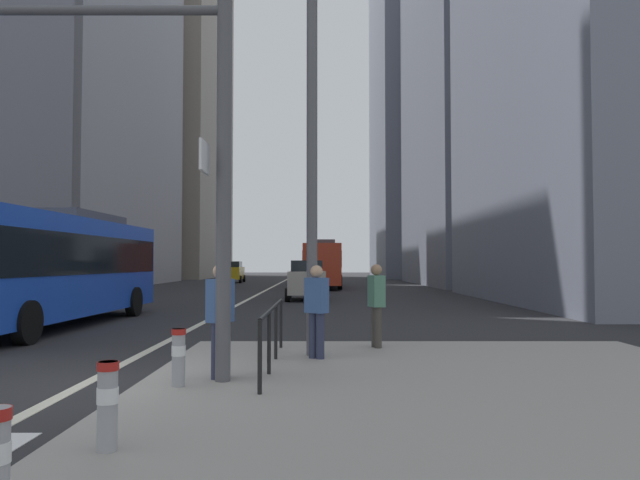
{
  "coord_description": "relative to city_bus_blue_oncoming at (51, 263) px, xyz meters",
  "views": [
    {
      "loc": [
        3.58,
        -8.91,
        1.85
      ],
      "look_at": [
        3.57,
        27.24,
        3.21
      ],
      "focal_mm": 33.44,
      "sensor_mm": 36.0,
      "label": 1
    }
  ],
  "objects": [
    {
      "name": "ground_plane",
      "position": [
        4.13,
        11.85,
        -1.84
      ],
      "size": [
        160.0,
        160.0,
        0.0
      ],
      "primitive_type": "plane",
      "color": "#28282B"
    },
    {
      "name": "median_island",
      "position": [
        9.63,
        -9.15,
        -1.76
      ],
      "size": [
        9.0,
        10.0,
        0.15
      ],
      "primitive_type": "cube",
      "color": "gray",
      "rests_on": "ground"
    },
    {
      "name": "lane_centre_line",
      "position": [
        4.13,
        21.85,
        -1.83
      ],
      "size": [
        0.2,
        80.0,
        0.01
      ],
      "primitive_type": "cube",
      "color": "beige",
      "rests_on": "ground"
    },
    {
      "name": "office_tower_left_mid",
      "position": [
        -11.87,
        30.08,
        20.89
      ],
      "size": [
        11.3,
        25.41,
        45.46
      ],
      "primitive_type": "cube",
      "color": "#9E9EA3",
      "rests_on": "ground"
    },
    {
      "name": "office_tower_left_far",
      "position": [
        -11.87,
        57.47,
        19.28
      ],
      "size": [
        13.74,
        23.54,
        42.23
      ],
      "primitive_type": "cube",
      "color": "gray",
      "rests_on": "ground"
    },
    {
      "name": "office_tower_right_mid",
      "position": [
        21.13,
        33.11,
        15.87
      ],
      "size": [
        10.12,
        21.31,
        35.42
      ],
      "primitive_type": "cube",
      "color": "slate",
      "rests_on": "ground"
    },
    {
      "name": "office_tower_right_far",
      "position": [
        21.13,
        57.38,
        18.33
      ],
      "size": [
        12.68,
        20.88,
        40.33
      ],
      "primitive_type": "cube",
      "color": "slate",
      "rests_on": "ground"
    },
    {
      "name": "city_bus_blue_oncoming",
      "position": [
        0.0,
        0.0,
        0.0
      ],
      "size": [
        2.92,
        11.19,
        3.4
      ],
      "color": "blue",
      "rests_on": "ground"
    },
    {
      "name": "city_bus_red_receding",
      "position": [
        7.86,
        26.82,
        0.0
      ],
      "size": [
        2.73,
        11.76,
        3.4
      ],
      "color": "red",
      "rests_on": "ground"
    },
    {
      "name": "car_oncoming_mid",
      "position": [
        -0.35,
        37.73,
        -0.85
      ],
      "size": [
        2.12,
        4.51,
        1.94
      ],
      "color": "gold",
      "rests_on": "ground"
    },
    {
      "name": "car_receding_near",
      "position": [
        7.06,
        12.39,
        -0.85
      ],
      "size": [
        2.09,
        4.09,
        1.94
      ],
      "color": "#B2A899",
      "rests_on": "ground"
    },
    {
      "name": "car_receding_far",
      "position": [
        6.93,
        42.3,
        -0.85
      ],
      "size": [
        2.15,
        4.23,
        1.94
      ],
      "color": "#232838",
      "rests_on": "ground"
    },
    {
      "name": "traffic_signal_gantry",
      "position": [
        3.99,
        -8.47,
        2.31
      ],
      "size": [
        6.86,
        0.65,
        6.0
      ],
      "color": "#515156",
      "rests_on": "median_island"
    },
    {
      "name": "street_lamp_post",
      "position": [
        7.56,
        -6.08,
        3.45
      ],
      "size": [
        5.5,
        0.32,
        8.0
      ],
      "color": "#56565B",
      "rests_on": "median_island"
    },
    {
      "name": "bollard_left",
      "position": [
        5.78,
        -11.62,
        -1.24
      ],
      "size": [
        0.2,
        0.2,
        0.8
      ],
      "color": "#99999E",
      "rests_on": "median_island"
    },
    {
      "name": "bollard_right",
      "position": [
        5.76,
        -8.82,
        -1.25
      ],
      "size": [
        0.2,
        0.2,
        0.79
      ],
      "color": "#99999E",
      "rests_on": "median_island"
    },
    {
      "name": "pedestrian_railing",
      "position": [
        6.93,
        -7.21,
        -0.96
      ],
      "size": [
        0.06,
        4.24,
        0.98
      ],
      "color": "black",
      "rests_on": "median_island"
    },
    {
      "name": "pedestrian_waiting",
      "position": [
        6.23,
        -8.25,
        -0.75
      ],
      "size": [
        0.4,
        0.45,
        1.68
      ],
      "color": "#2D334C",
      "rests_on": "median_island"
    },
    {
      "name": "pedestrian_walking",
      "position": [
        8.84,
        -5.09,
        -0.77
      ],
      "size": [
        0.34,
        0.43,
        1.66
      ],
      "color": "#423D38",
      "rests_on": "median_island"
    },
    {
      "name": "pedestrian_far",
      "position": [
        7.65,
        -6.46,
        -0.77
      ],
      "size": [
        0.45,
        0.42,
        1.65
      ],
      "color": "#2D334C",
      "rests_on": "median_island"
    }
  ]
}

